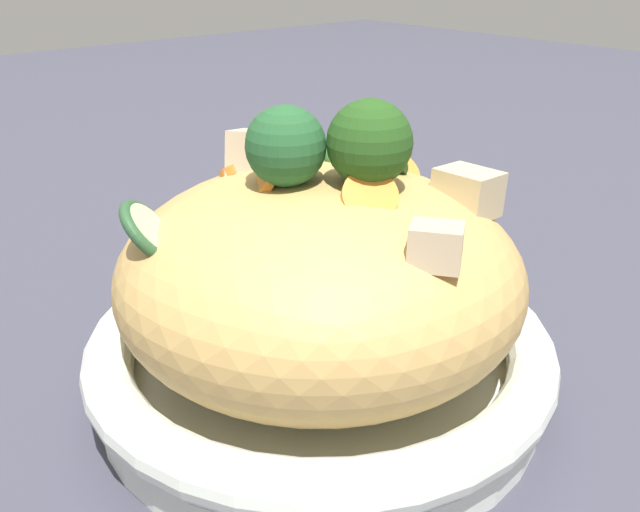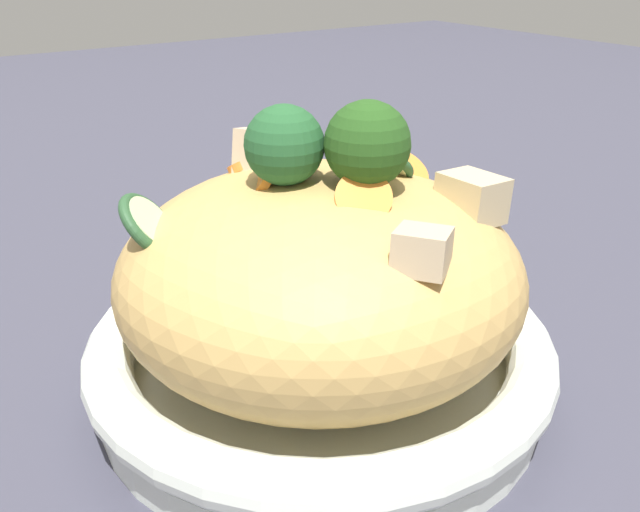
% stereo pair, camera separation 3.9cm
% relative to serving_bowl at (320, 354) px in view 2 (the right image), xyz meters
% --- Properties ---
extents(ground_plane, '(3.00, 3.00, 0.00)m').
position_rel_serving_bowl_xyz_m(ground_plane, '(0.00, 0.00, -0.02)').
color(ground_plane, '#3C3C4A').
extents(serving_bowl, '(0.27, 0.27, 0.05)m').
position_rel_serving_bowl_xyz_m(serving_bowl, '(0.00, 0.00, 0.00)').
color(serving_bowl, white).
rests_on(serving_bowl, ground_plane).
extents(noodle_heap, '(0.23, 0.23, 0.12)m').
position_rel_serving_bowl_xyz_m(noodle_heap, '(-0.00, 0.00, 0.05)').
color(noodle_heap, tan).
rests_on(noodle_heap, serving_bowl).
extents(broccoli_florets, '(0.09, 0.09, 0.06)m').
position_rel_serving_bowl_xyz_m(broccoli_florets, '(-0.00, 0.00, 0.13)').
color(broccoli_florets, '#A2BB6E').
rests_on(broccoli_florets, serving_bowl).
extents(carrot_coins, '(0.16, 0.12, 0.04)m').
position_rel_serving_bowl_xyz_m(carrot_coins, '(0.02, -0.01, 0.11)').
color(carrot_coins, orange).
rests_on(carrot_coins, serving_bowl).
extents(zucchini_slices, '(0.09, 0.17, 0.05)m').
position_rel_serving_bowl_xyz_m(zucchini_slices, '(0.02, 0.00, 0.10)').
color(zucchini_slices, beige).
rests_on(zucchini_slices, serving_bowl).
extents(chicken_chunks, '(0.18, 0.11, 0.04)m').
position_rel_serving_bowl_xyz_m(chicken_chunks, '(-0.01, -0.02, 0.11)').
color(chicken_chunks, beige).
rests_on(chicken_chunks, serving_bowl).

